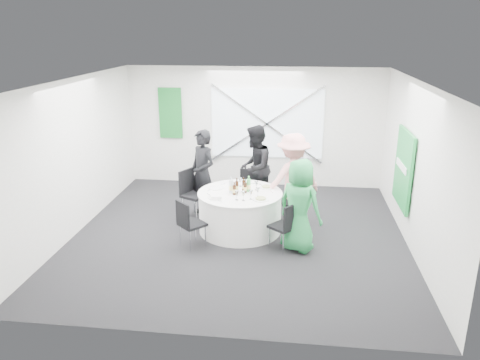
# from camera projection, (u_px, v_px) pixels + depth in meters

# --- Properties ---
(floor) EXTENTS (6.00, 6.00, 0.00)m
(floor) POSITION_uv_depth(u_px,v_px,m) (239.00, 235.00, 8.62)
(floor) COLOR black
(floor) RESTS_ON ground
(ceiling) EXTENTS (6.00, 6.00, 0.00)m
(ceiling) POSITION_uv_depth(u_px,v_px,m) (239.00, 81.00, 7.75)
(ceiling) COLOR white
(ceiling) RESTS_ON wall_back
(wall_back) EXTENTS (6.00, 0.00, 6.00)m
(wall_back) POSITION_uv_depth(u_px,v_px,m) (254.00, 127.00, 11.01)
(wall_back) COLOR silver
(wall_back) RESTS_ON floor
(wall_front) EXTENTS (6.00, 0.00, 6.00)m
(wall_front) POSITION_uv_depth(u_px,v_px,m) (207.00, 233.00, 5.35)
(wall_front) COLOR silver
(wall_front) RESTS_ON floor
(wall_left) EXTENTS (0.00, 6.00, 6.00)m
(wall_left) POSITION_uv_depth(u_px,v_px,m) (76.00, 156.00, 8.52)
(wall_left) COLOR silver
(wall_left) RESTS_ON floor
(wall_right) EXTENTS (0.00, 6.00, 6.00)m
(wall_right) POSITION_uv_depth(u_px,v_px,m) (416.00, 168.00, 7.84)
(wall_right) COLOR silver
(wall_right) RESTS_ON floor
(window_panel) EXTENTS (2.60, 0.03, 1.60)m
(window_panel) POSITION_uv_depth(u_px,v_px,m) (267.00, 124.00, 10.91)
(window_panel) COLOR silver
(window_panel) RESTS_ON wall_back
(window_brace_a) EXTENTS (2.63, 0.05, 1.84)m
(window_brace_a) POSITION_uv_depth(u_px,v_px,m) (267.00, 124.00, 10.87)
(window_brace_a) COLOR silver
(window_brace_a) RESTS_ON window_panel
(window_brace_b) EXTENTS (2.63, 0.05, 1.84)m
(window_brace_b) POSITION_uv_depth(u_px,v_px,m) (267.00, 124.00, 10.87)
(window_brace_b) COLOR silver
(window_brace_b) RESTS_ON window_panel
(green_banner) EXTENTS (0.55, 0.04, 1.20)m
(green_banner) POSITION_uv_depth(u_px,v_px,m) (170.00, 113.00, 11.10)
(green_banner) COLOR #146628
(green_banner) RESTS_ON wall_back
(green_sign) EXTENTS (0.05, 1.20, 1.40)m
(green_sign) POSITION_uv_depth(u_px,v_px,m) (403.00, 169.00, 8.48)
(green_sign) COLOR #1A903A
(green_sign) RESTS_ON wall_right
(banquet_table) EXTENTS (1.56, 1.56, 0.76)m
(banquet_table) POSITION_uv_depth(u_px,v_px,m) (240.00, 212.00, 8.69)
(banquet_table) COLOR white
(banquet_table) RESTS_ON floor
(chair_back) EXTENTS (0.39, 0.40, 0.84)m
(chair_back) POSITION_uv_depth(u_px,v_px,m) (248.00, 187.00, 9.70)
(chair_back) COLOR black
(chair_back) RESTS_ON floor
(chair_back_left) EXTENTS (0.60, 0.60, 0.97)m
(chair_back_left) POSITION_uv_depth(u_px,v_px,m) (191.00, 190.00, 9.28)
(chair_back_left) COLOR black
(chair_back_left) RESTS_ON floor
(chair_back_right) EXTENTS (0.61, 0.60, 1.03)m
(chair_back_right) POSITION_uv_depth(u_px,v_px,m) (297.00, 195.00, 8.87)
(chair_back_right) COLOR black
(chair_back_right) RESTS_ON floor
(chair_front_right) EXTENTS (0.55, 0.55, 0.86)m
(chair_front_right) POSITION_uv_depth(u_px,v_px,m) (286.00, 223.00, 7.86)
(chair_front_right) COLOR black
(chair_front_right) RESTS_ON floor
(chair_front_left) EXTENTS (0.56, 0.56, 0.86)m
(chair_front_left) POSITION_uv_depth(u_px,v_px,m) (188.00, 221.00, 7.96)
(chair_front_left) COLOR black
(chair_front_left) RESTS_ON floor
(person_man_back_left) EXTENTS (0.76, 0.73, 1.75)m
(person_man_back_left) POSITION_uv_depth(u_px,v_px,m) (203.00, 173.00, 9.30)
(person_man_back_left) COLOR black
(person_man_back_left) RESTS_ON floor
(person_man_back) EXTENTS (0.58, 0.91, 1.76)m
(person_man_back) POSITION_uv_depth(u_px,v_px,m) (255.00, 167.00, 9.68)
(person_man_back) COLOR black
(person_man_back) RESTS_ON floor
(person_woman_pink) EXTENTS (1.26, 1.02, 1.78)m
(person_woman_pink) POSITION_uv_depth(u_px,v_px,m) (293.00, 179.00, 8.91)
(person_woman_pink) COLOR pink
(person_woman_pink) RESTS_ON floor
(person_woman_green) EXTENTS (0.94, 0.84, 1.61)m
(person_woman_green) POSITION_uv_depth(u_px,v_px,m) (300.00, 205.00, 7.82)
(person_woman_green) COLOR green
(person_woman_green) RESTS_ON floor
(plate_back) EXTENTS (0.28, 0.28, 0.01)m
(plate_back) POSITION_uv_depth(u_px,v_px,m) (243.00, 184.00, 9.03)
(plate_back) COLOR white
(plate_back) RESTS_ON banquet_table
(plate_back_left) EXTENTS (0.29, 0.29, 0.01)m
(plate_back_left) POSITION_uv_depth(u_px,v_px,m) (216.00, 188.00, 8.79)
(plate_back_left) COLOR white
(plate_back_left) RESTS_ON banquet_table
(plate_back_right) EXTENTS (0.26, 0.26, 0.04)m
(plate_back_right) POSITION_uv_depth(u_px,v_px,m) (266.00, 187.00, 8.81)
(plate_back_right) COLOR white
(plate_back_right) RESTS_ON banquet_table
(plate_front_right) EXTENTS (0.28, 0.28, 0.04)m
(plate_front_right) POSITION_uv_depth(u_px,v_px,m) (261.00, 199.00, 8.20)
(plate_front_right) COLOR white
(plate_front_right) RESTS_ON banquet_table
(plate_front_left) EXTENTS (0.25, 0.25, 0.01)m
(plate_front_left) POSITION_uv_depth(u_px,v_px,m) (215.00, 198.00, 8.29)
(plate_front_left) COLOR white
(plate_front_left) RESTS_ON banquet_table
(napkin) EXTENTS (0.20, 0.16, 0.05)m
(napkin) POSITION_uv_depth(u_px,v_px,m) (216.00, 197.00, 8.22)
(napkin) COLOR white
(napkin) RESTS_ON plate_front_left
(beer_bottle_a) EXTENTS (0.06, 0.06, 0.28)m
(beer_bottle_a) POSITION_uv_depth(u_px,v_px,m) (237.00, 187.00, 8.54)
(beer_bottle_a) COLOR #381A0A
(beer_bottle_a) RESTS_ON banquet_table
(beer_bottle_b) EXTENTS (0.06, 0.06, 0.26)m
(beer_bottle_b) POSITION_uv_depth(u_px,v_px,m) (244.00, 186.00, 8.62)
(beer_bottle_b) COLOR #381A0A
(beer_bottle_b) RESTS_ON banquet_table
(beer_bottle_c) EXTENTS (0.06, 0.06, 0.25)m
(beer_bottle_c) POSITION_uv_depth(u_px,v_px,m) (245.00, 188.00, 8.53)
(beer_bottle_c) COLOR #381A0A
(beer_bottle_c) RESTS_ON banquet_table
(beer_bottle_d) EXTENTS (0.06, 0.06, 0.24)m
(beer_bottle_d) POSITION_uv_depth(u_px,v_px,m) (234.00, 190.00, 8.43)
(beer_bottle_d) COLOR #381A0A
(beer_bottle_d) RESTS_ON banquet_table
(green_water_bottle) EXTENTS (0.08, 0.08, 0.30)m
(green_water_bottle) POSITION_uv_depth(u_px,v_px,m) (249.00, 185.00, 8.58)
(green_water_bottle) COLOR green
(green_water_bottle) RESTS_ON banquet_table
(clear_water_bottle) EXTENTS (0.08, 0.08, 0.30)m
(clear_water_bottle) POSITION_uv_depth(u_px,v_px,m) (231.00, 187.00, 8.51)
(clear_water_bottle) COLOR silver
(clear_water_bottle) RESTS_ON banquet_table
(wine_glass_a) EXTENTS (0.07, 0.07, 0.17)m
(wine_glass_a) POSITION_uv_depth(u_px,v_px,m) (240.00, 180.00, 8.85)
(wine_glass_a) COLOR white
(wine_glass_a) RESTS_ON banquet_table
(wine_glass_b) EXTENTS (0.07, 0.07, 0.17)m
(wine_glass_b) POSITION_uv_depth(u_px,v_px,m) (256.00, 184.00, 8.66)
(wine_glass_b) COLOR white
(wine_glass_b) RESTS_ON banquet_table
(wine_glass_c) EXTENTS (0.07, 0.07, 0.17)m
(wine_glass_c) POSITION_uv_depth(u_px,v_px,m) (243.00, 194.00, 8.14)
(wine_glass_c) COLOR white
(wine_glass_c) RESTS_ON banquet_table
(wine_glass_d) EXTENTS (0.07, 0.07, 0.17)m
(wine_glass_d) POSITION_uv_depth(u_px,v_px,m) (258.00, 190.00, 8.32)
(wine_glass_d) COLOR white
(wine_glass_d) RESTS_ON banquet_table
(wine_glass_e) EXTENTS (0.07, 0.07, 0.17)m
(wine_glass_e) POSITION_uv_depth(u_px,v_px,m) (251.00, 193.00, 8.19)
(wine_glass_e) COLOR white
(wine_glass_e) RESTS_ON banquet_table
(wine_glass_f) EXTENTS (0.07, 0.07, 0.17)m
(wine_glass_f) POSITION_uv_depth(u_px,v_px,m) (237.00, 193.00, 8.16)
(wine_glass_f) COLOR white
(wine_glass_f) RESTS_ON banquet_table
(fork_a) EXTENTS (0.09, 0.14, 0.01)m
(fork_a) POSITION_uv_depth(u_px,v_px,m) (223.00, 184.00, 9.02)
(fork_a) COLOR silver
(fork_a) RESTS_ON banquet_table
(knife_a) EXTENTS (0.08, 0.14, 0.01)m
(knife_a) POSITION_uv_depth(u_px,v_px,m) (210.00, 190.00, 8.71)
(knife_a) COLOR silver
(knife_a) RESTS_ON banquet_table
(fork_b) EXTENTS (0.10, 0.13, 0.01)m
(fork_b) POSITION_uv_depth(u_px,v_px,m) (209.00, 195.00, 8.43)
(fork_b) COLOR silver
(fork_b) RESTS_ON banquet_table
(knife_b) EXTENTS (0.11, 0.12, 0.01)m
(knife_b) POSITION_uv_depth(u_px,v_px,m) (220.00, 201.00, 8.13)
(knife_b) COLOR silver
(knife_b) RESTS_ON banquet_table
(fork_c) EXTENTS (0.08, 0.14, 0.01)m
(fork_c) POSITION_uv_depth(u_px,v_px,m) (271.00, 192.00, 8.60)
(fork_c) COLOR silver
(fork_c) RESTS_ON banquet_table
(knife_c) EXTENTS (0.10, 0.13, 0.01)m
(knife_c) POSITION_uv_depth(u_px,v_px,m) (261.00, 185.00, 8.96)
(knife_c) COLOR silver
(knife_c) RESTS_ON banquet_table
(fork_d) EXTENTS (0.15, 0.03, 0.01)m
(fork_d) POSITION_uv_depth(u_px,v_px,m) (254.00, 183.00, 9.05)
(fork_d) COLOR silver
(fork_d) RESTS_ON banquet_table
(knife_d) EXTENTS (0.15, 0.03, 0.01)m
(knife_d) POSITION_uv_depth(u_px,v_px,m) (233.00, 183.00, 9.10)
(knife_d) COLOR silver
(knife_d) RESTS_ON banquet_table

